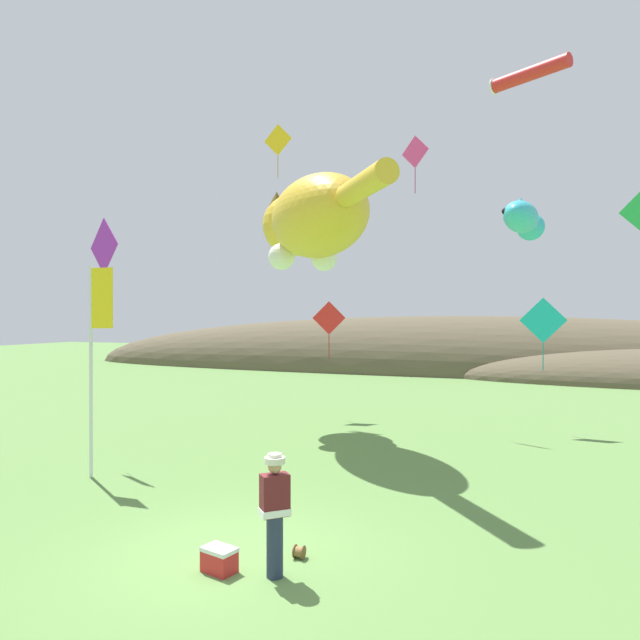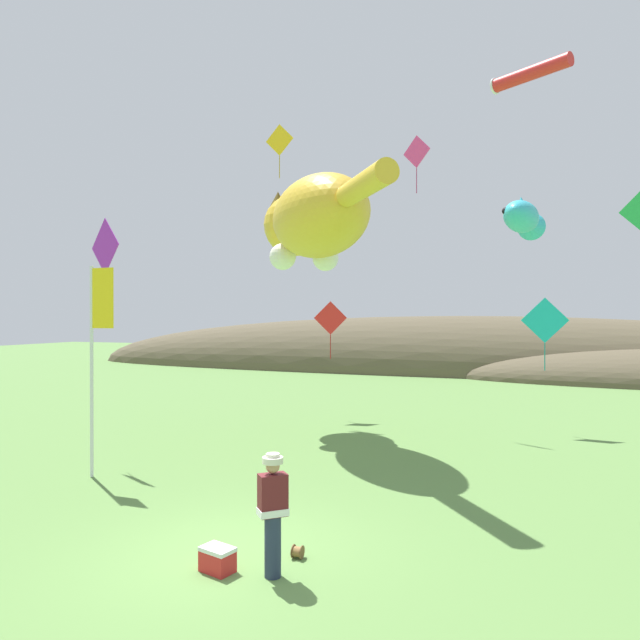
{
  "view_description": "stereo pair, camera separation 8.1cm",
  "coord_description": "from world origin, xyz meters",
  "px_view_note": "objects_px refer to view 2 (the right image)",
  "views": [
    {
      "loc": [
        4.26,
        -7.95,
        3.74
      ],
      "look_at": [
        0.0,
        4.0,
        3.67
      ],
      "focal_mm": 32.0,
      "sensor_mm": 36.0,
      "label": 1
    },
    {
      "loc": [
        4.34,
        -7.93,
        3.74
      ],
      "look_at": [
        0.0,
        4.0,
        3.67
      ],
      "focal_mm": 32.0,
      "sensor_mm": 36.0,
      "label": 2
    }
  ],
  "objects_px": {
    "kite_spool": "(298,552)",
    "kite_fish_windsock": "(523,219)",
    "festival_banner_pole": "(96,339)",
    "kite_diamond_teal": "(545,321)",
    "festival_attendant": "(273,511)",
    "kite_diamond_red": "(330,318)",
    "picnic_cooler": "(217,559)",
    "kite_diamond_gold": "(280,140)",
    "kite_diamond_pink": "(417,152)",
    "kite_diamond_violet": "(105,247)",
    "kite_tube_streamer": "(529,74)",
    "kite_giant_cat": "(313,221)"
  },
  "relations": [
    {
      "from": "picnic_cooler",
      "to": "kite_diamond_violet",
      "type": "height_order",
      "value": "kite_diamond_violet"
    },
    {
      "from": "picnic_cooler",
      "to": "kite_diamond_red",
      "type": "distance_m",
      "value": 13.49
    },
    {
      "from": "festival_banner_pole",
      "to": "kite_diamond_pink",
      "type": "bearing_deg",
      "value": 59.24
    },
    {
      "from": "festival_attendant",
      "to": "kite_diamond_teal",
      "type": "height_order",
      "value": "kite_diamond_teal"
    },
    {
      "from": "kite_fish_windsock",
      "to": "kite_diamond_red",
      "type": "distance_m",
      "value": 9.78
    },
    {
      "from": "festival_attendant",
      "to": "kite_diamond_red",
      "type": "relative_size",
      "value": 0.83
    },
    {
      "from": "kite_diamond_violet",
      "to": "kite_diamond_red",
      "type": "relative_size",
      "value": 1.13
    },
    {
      "from": "kite_spool",
      "to": "kite_diamond_pink",
      "type": "distance_m",
      "value": 15.41
    },
    {
      "from": "picnic_cooler",
      "to": "kite_fish_windsock",
      "type": "distance_m",
      "value": 9.37
    },
    {
      "from": "kite_spool",
      "to": "festival_banner_pole",
      "type": "distance_m",
      "value": 7.29
    },
    {
      "from": "kite_spool",
      "to": "kite_diamond_pink",
      "type": "height_order",
      "value": "kite_diamond_pink"
    },
    {
      "from": "festival_attendant",
      "to": "kite_diamond_violet",
      "type": "height_order",
      "value": "kite_diamond_violet"
    },
    {
      "from": "kite_fish_windsock",
      "to": "kite_tube_streamer",
      "type": "height_order",
      "value": "kite_tube_streamer"
    },
    {
      "from": "festival_attendant",
      "to": "kite_tube_streamer",
      "type": "distance_m",
      "value": 12.79
    },
    {
      "from": "kite_spool",
      "to": "kite_tube_streamer",
      "type": "bearing_deg",
      "value": 66.02
    },
    {
      "from": "picnic_cooler",
      "to": "kite_diamond_teal",
      "type": "height_order",
      "value": "kite_diamond_teal"
    },
    {
      "from": "kite_fish_windsock",
      "to": "kite_diamond_pink",
      "type": "height_order",
      "value": "kite_diamond_pink"
    },
    {
      "from": "picnic_cooler",
      "to": "kite_diamond_gold",
      "type": "xyz_separation_m",
      "value": [
        -5.0,
        13.45,
        10.59
      ]
    },
    {
      "from": "kite_spool",
      "to": "kite_fish_windsock",
      "type": "distance_m",
      "value": 8.51
    },
    {
      "from": "kite_fish_windsock",
      "to": "kite_diamond_teal",
      "type": "distance_m",
      "value": 6.95
    },
    {
      "from": "festival_attendant",
      "to": "kite_diamond_gold",
      "type": "bearing_deg",
      "value": 113.66
    },
    {
      "from": "picnic_cooler",
      "to": "kite_diamond_red",
      "type": "xyz_separation_m",
      "value": [
        -2.62,
        12.76,
        3.5
      ]
    },
    {
      "from": "festival_attendant",
      "to": "kite_diamond_red",
      "type": "height_order",
      "value": "kite_diamond_red"
    },
    {
      "from": "festival_attendant",
      "to": "festival_banner_pole",
      "type": "bearing_deg",
      "value": 151.73
    },
    {
      "from": "kite_tube_streamer",
      "to": "kite_diamond_pink",
      "type": "relative_size",
      "value": 1.0
    },
    {
      "from": "picnic_cooler",
      "to": "kite_giant_cat",
      "type": "bearing_deg",
      "value": 102.08
    },
    {
      "from": "kite_spool",
      "to": "kite_diamond_teal",
      "type": "distance_m",
      "value": 12.91
    },
    {
      "from": "kite_fish_windsock",
      "to": "picnic_cooler",
      "type": "bearing_deg",
      "value": -124.42
    },
    {
      "from": "kite_fish_windsock",
      "to": "kite_diamond_red",
      "type": "xyz_separation_m",
      "value": [
        -6.81,
        6.65,
        -2.24
      ]
    },
    {
      "from": "kite_giant_cat",
      "to": "kite_fish_windsock",
      "type": "height_order",
      "value": "kite_giant_cat"
    },
    {
      "from": "festival_attendant",
      "to": "kite_diamond_pink",
      "type": "xyz_separation_m",
      "value": [
        -0.27,
        12.82,
        8.66
      ]
    },
    {
      "from": "kite_diamond_pink",
      "to": "kite_diamond_teal",
      "type": "relative_size",
      "value": 0.86
    },
    {
      "from": "festival_attendant",
      "to": "festival_banner_pole",
      "type": "relative_size",
      "value": 0.36
    },
    {
      "from": "picnic_cooler",
      "to": "kite_diamond_teal",
      "type": "bearing_deg",
      "value": 69.13
    },
    {
      "from": "kite_diamond_gold",
      "to": "kite_diamond_teal",
      "type": "bearing_deg",
      "value": -4.79
    },
    {
      "from": "kite_diamond_gold",
      "to": "kite_diamond_red",
      "type": "distance_m",
      "value": 7.51
    },
    {
      "from": "kite_diamond_gold",
      "to": "kite_fish_windsock",
      "type": "bearing_deg",
      "value": -38.62
    },
    {
      "from": "festival_attendant",
      "to": "kite_diamond_pink",
      "type": "bearing_deg",
      "value": 91.22
    },
    {
      "from": "festival_attendant",
      "to": "kite_diamond_teal",
      "type": "bearing_deg",
      "value": 72.32
    },
    {
      "from": "picnic_cooler",
      "to": "kite_diamond_gold",
      "type": "distance_m",
      "value": 17.84
    },
    {
      "from": "kite_fish_windsock",
      "to": "kite_diamond_red",
      "type": "height_order",
      "value": "kite_fish_windsock"
    },
    {
      "from": "festival_banner_pole",
      "to": "kite_diamond_gold",
      "type": "relative_size",
      "value": 2.29
    },
    {
      "from": "kite_diamond_gold",
      "to": "kite_spool",
      "type": "bearing_deg",
      "value": -64.81
    },
    {
      "from": "festival_banner_pole",
      "to": "kite_fish_windsock",
      "type": "bearing_deg",
      "value": 16.46
    },
    {
      "from": "festival_banner_pole",
      "to": "kite_diamond_pink",
      "type": "relative_size",
      "value": 2.39
    },
    {
      "from": "picnic_cooler",
      "to": "kite_giant_cat",
      "type": "xyz_separation_m",
      "value": [
        -1.97,
        9.21,
        6.53
      ]
    },
    {
      "from": "kite_giant_cat",
      "to": "kite_diamond_gold",
      "type": "height_order",
      "value": "kite_diamond_gold"
    },
    {
      "from": "picnic_cooler",
      "to": "festival_banner_pole",
      "type": "relative_size",
      "value": 0.11
    },
    {
      "from": "kite_diamond_violet",
      "to": "kite_fish_windsock",
      "type": "bearing_deg",
      "value": 5.59
    },
    {
      "from": "festival_attendant",
      "to": "festival_banner_pole",
      "type": "height_order",
      "value": "festival_banner_pole"
    }
  ]
}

